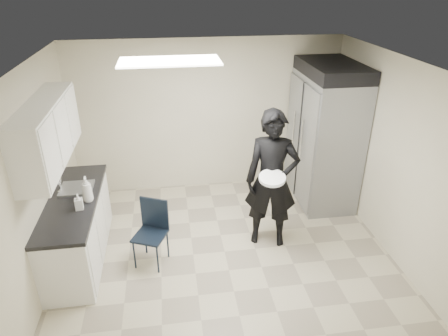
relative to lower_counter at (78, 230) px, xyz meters
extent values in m
plane|color=#B3A98D|center=(1.95, -0.20, -0.43)|extent=(4.50, 4.50, 0.00)
plane|color=white|center=(1.95, -0.20, 2.17)|extent=(4.50, 4.50, 0.00)
plane|color=beige|center=(1.95, 1.80, 0.87)|extent=(4.50, 0.00, 4.50)
plane|color=beige|center=(-0.30, -0.20, 0.87)|extent=(0.00, 4.00, 4.00)
plane|color=beige|center=(4.20, -0.20, 0.87)|extent=(0.00, 4.00, 4.00)
cube|color=white|center=(1.35, 0.20, 2.14)|extent=(1.20, 0.60, 0.02)
cube|color=silver|center=(0.00, 0.00, 0.00)|extent=(0.60, 1.90, 0.86)
cube|color=black|center=(0.00, 0.00, 0.46)|extent=(0.64, 1.95, 0.05)
cube|color=gray|center=(0.02, 0.25, 0.44)|extent=(0.42, 0.40, 0.14)
cylinder|color=silver|center=(-0.18, 0.25, 0.59)|extent=(0.02, 0.02, 0.24)
cube|color=silver|center=(-0.13, 0.00, 1.40)|extent=(0.35, 1.80, 0.75)
cube|color=black|center=(-0.19, 1.15, 1.19)|extent=(0.22, 0.30, 0.35)
cube|color=yellow|center=(-0.29, -0.10, 0.79)|extent=(0.00, 0.12, 0.07)
cube|color=yellow|center=(-0.29, 0.10, 0.75)|extent=(0.00, 0.12, 0.07)
cube|color=gray|center=(3.78, 1.07, 0.62)|extent=(0.80, 1.35, 2.10)
cube|color=black|center=(3.78, 1.07, 1.77)|extent=(0.80, 1.35, 0.20)
cube|color=black|center=(0.96, -0.28, 0.00)|extent=(0.51, 0.51, 0.87)
imported|color=black|center=(2.62, -0.02, 0.56)|extent=(0.82, 0.65, 1.97)
cylinder|color=white|center=(2.56, -0.26, 0.72)|extent=(0.42, 0.42, 0.04)
imported|color=silver|center=(0.22, -0.07, 0.65)|extent=(0.14, 0.14, 0.34)
imported|color=#B7B4C1|center=(0.14, -0.26, 0.58)|extent=(0.11, 0.11, 0.21)
camera|label=1|loc=(1.29, -4.62, 3.11)|focal=32.00mm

